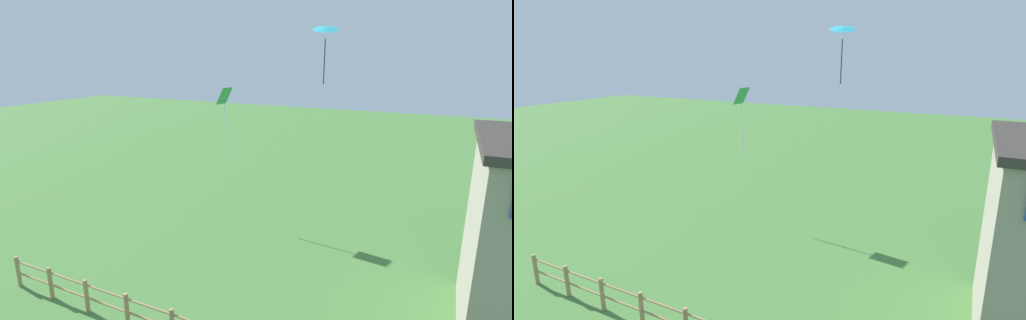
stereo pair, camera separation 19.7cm
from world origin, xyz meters
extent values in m
cylinder|color=#9E7F56|center=(-8.70, 7.07, 0.59)|extent=(0.14, 0.14, 1.18)
cylinder|color=#9E7F56|center=(-6.96, 7.07, 0.59)|extent=(0.14, 0.14, 1.18)
cylinder|color=#9E7F56|center=(-5.22, 7.07, 0.59)|extent=(0.14, 0.14, 1.18)
cylinder|color=#9E7F56|center=(-3.48, 7.07, 0.59)|extent=(0.14, 0.14, 1.18)
cone|color=#2DB2C6|center=(-0.35, 16.62, 9.34)|extent=(1.41, 1.39, 0.42)
cylinder|color=#2D2D33|center=(-0.35, 16.62, 7.94)|extent=(0.05, 0.05, 1.91)
cube|color=green|center=(-4.95, 15.77, 6.34)|extent=(0.63, 0.76, 0.81)
cylinder|color=white|center=(-4.95, 15.77, 4.71)|extent=(0.05, 0.05, 2.52)
camera|label=1|loc=(4.83, -0.83, 8.29)|focal=28.00mm
camera|label=2|loc=(5.00, -0.74, 8.29)|focal=28.00mm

